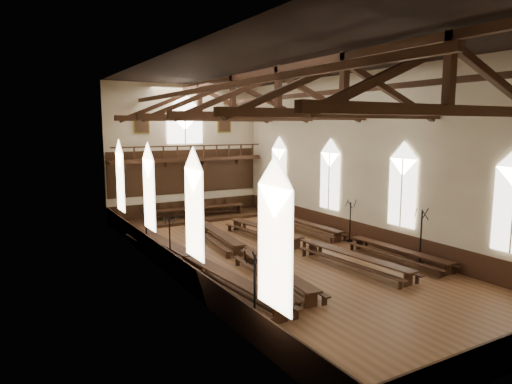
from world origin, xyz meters
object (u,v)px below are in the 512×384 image
Objects in this scene: dais at (197,218)px; refectory_row_c at (304,243)px; candelabrum_left_near at (255,309)px; refectory_row_a at (191,260)px; refectory_row_d at (348,237)px; candelabrum_left_far at (147,236)px; high_table at (197,209)px; candelabrum_right_near at (420,247)px; refectory_row_b at (244,251)px; candelabrum_right_mid at (350,229)px; candelabrum_right_far at (289,211)px; candelabrum_left_mid at (170,252)px.

refectory_row_c is at bearing -81.87° from dais.
candelabrum_left_near is at bearing -135.17° from refectory_row_c.
refectory_row_a is 1.04× the size of refectory_row_c.
candelabrum_left_near reaches higher than refectory_row_d.
refectory_row_c is 1.25× the size of dais.
dais is 8.68m from candelabrum_left_far.
candelabrum_left_far reaches higher than refectory_row_a.
refectory_row_a is 5.10× the size of candelabrum_left_near.
refectory_row_a is 12.48m from high_table.
refectory_row_a reaches higher than refectory_row_c.
candelabrum_right_near reaches higher than refectory_row_c.
refectory_row_a is 1.04× the size of refectory_row_b.
dais is (5.07, 11.41, -0.47)m from refectory_row_a.
candelabrum_left_far is (-3.71, 4.62, 0.23)m from refectory_row_b.
candelabrum_right_mid is at bearing 3.12° from refectory_row_a.
candelabrum_right_near is 1.12× the size of candelabrum_right_mid.
refectory_row_d is 4.67m from candelabrum_right_near.
candelabrum_right_near reaches higher than high_table.
refectory_row_c is 6.05m from candelabrum_right_near.
refectory_row_b is 11.27m from high_table.
candelabrum_left_far is at bearing 139.15° from candelabrum_right_near.
refectory_row_d is at bearing -95.34° from candelabrum_right_far.
candelabrum_left_mid reaches higher than candelabrum_right_mid.
candelabrum_left_far reaches higher than refectory_row_b.
refectory_row_b is at bearing 176.82° from refectory_row_d.
candelabrum_left_far reaches higher than dais.
refectory_row_c is at bearing 0.86° from refectory_row_a.
candelabrum_right_near is at bearing -51.88° from refectory_row_c.
high_table is at bearing 116.24° from candelabrum_right_mid.
candelabrum_left_near is at bearing -127.85° from candelabrum_right_far.
candelabrum_left_far reaches higher than refectory_row_c.
candelabrum_left_far is at bearing 90.00° from candelabrum_left_near.
candelabrum_right_near is (10.42, -4.65, 0.30)m from refectory_row_a.
refectory_row_a is at bearing -113.98° from high_table.
refectory_row_d is 11.57m from candelabrum_left_far.
refectory_row_b is (3.02, 0.32, -0.05)m from refectory_row_a.
candelabrum_left_mid is at bearing 152.89° from candelabrum_right_near.
candelabrum_right_mid is (11.10, 7.79, -0.11)m from candelabrum_left_near.
candelabrum_right_near reaches higher than candelabrum_left_mid.
high_table reaches higher than refectory_row_d.
refectory_row_d is 5.29× the size of candelabrum_right_far.
candelabrum_left_near is (-0.68, -7.23, 0.31)m from refectory_row_a.
dais is 3.93× the size of candelabrum_left_near.
refectory_row_c is 10.40m from candelabrum_left_near.
candelabrum_right_mid is at bearing -63.76° from dais.
candelabrum_right_near is at bearing -33.95° from refectory_row_b.
refectory_row_c is at bearing 177.21° from refectory_row_d.
candelabrum_left_mid is at bearing 90.00° from candelabrum_left_near.
candelabrum_right_mid reaches higher than refectory_row_d.
refectory_row_b is 5.71× the size of candelabrum_left_far.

